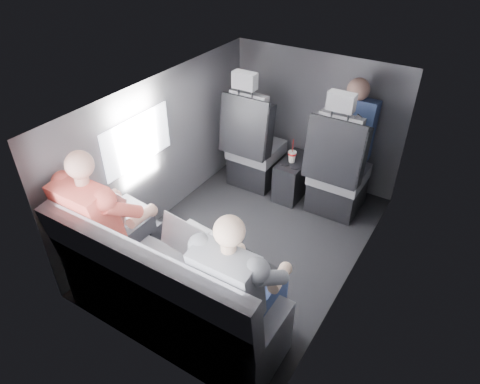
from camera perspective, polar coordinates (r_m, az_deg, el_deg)
The scene contains 19 objects.
floor at distance 3.83m, azimuth 1.14°, elevation -6.65°, with size 2.60×2.60×0.00m, color black.
ceiling at distance 3.11m, azimuth 1.44°, elevation 12.35°, with size 2.60×2.60×0.00m, color #B2B2AD.
panel_left at distance 3.89m, azimuth -10.24°, elevation 5.63°, with size 0.02×2.60×1.35m, color #56565B.
panel_right at distance 3.15m, azimuth 15.50°, elevation -2.92°, with size 0.02×2.60×1.35m, color #56565B.
panel_front at distance 4.46m, azimuth 9.98°, elevation 9.58°, with size 1.80×0.02×1.35m, color #56565B.
panel_back at distance 2.64m, azimuth -13.63°, elevation -11.37°, with size 1.80×0.02×1.35m, color #56565B.
side_window at distance 3.59m, azimuth -13.47°, elevation 6.64°, with size 0.02×0.75×0.42m, color white.
seatbelt at distance 3.73m, azimuth 12.63°, elevation 6.19°, with size 0.05×0.01×0.65m, color black.
front_seat_left at distance 4.38m, azimuth 1.80°, elevation 5.61°, with size 0.52×0.58×1.26m.
front_seat_right at distance 4.07m, azimuth 12.80°, elevation 2.21°, with size 0.52×0.58×1.26m.
center_console at distance 4.34m, azimuth 7.15°, elevation 1.95°, with size 0.24×0.48×0.41m.
rear_bench at distance 3.01m, azimuth -9.52°, elevation -13.54°, with size 1.60×0.57×0.92m.
soda_cup at distance 4.18m, azimuth 6.96°, elevation 4.77°, with size 0.08×0.08×0.24m.
laptop_white at distance 3.31m, azimuth -15.39°, elevation -1.88°, with size 0.31×0.30×0.22m.
laptop_silver at distance 2.93m, azimuth -6.55°, elevation -6.00°, with size 0.37×0.34×0.25m.
laptop_black at distance 2.70m, azimuth 0.43°, elevation -10.00°, with size 0.39×0.37×0.25m.
passenger_rear_left at distance 3.18m, azimuth -17.35°, elevation -3.73°, with size 0.52×0.64×1.25m.
passenger_rear_right at distance 2.62m, azimuth -0.02°, elevation -12.29°, with size 0.49×0.61×1.20m.
passenger_front_right at distance 4.12m, azimuth 14.67°, elevation 7.98°, with size 0.40×0.40×0.82m.
Camera 1 is at (1.45, -2.48, 2.54)m, focal length 32.00 mm.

